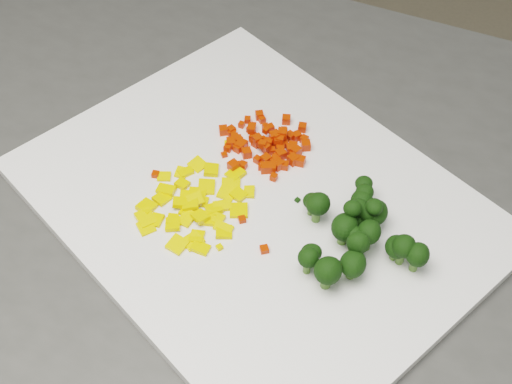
# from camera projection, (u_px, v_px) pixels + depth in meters

# --- Properties ---
(counter_block) EXTENTS (1.21, 1.00, 0.90)m
(counter_block) POSITION_uv_depth(u_px,v_px,m) (285.00, 381.00, 1.11)
(counter_block) COLOR #41413E
(counter_block) RESTS_ON ground
(cutting_board) EXTENTS (0.59, 0.58, 0.01)m
(cutting_board) POSITION_uv_depth(u_px,v_px,m) (256.00, 202.00, 0.76)
(cutting_board) COLOR white
(cutting_board) RESTS_ON counter_block
(carrot_pile) EXTENTS (0.10, 0.10, 0.03)m
(carrot_pile) POSITION_uv_depth(u_px,v_px,m) (263.00, 137.00, 0.79)
(carrot_pile) COLOR red
(carrot_pile) RESTS_ON cutting_board
(pepper_pile) EXTENTS (0.12, 0.12, 0.02)m
(pepper_pile) POSITION_uv_depth(u_px,v_px,m) (195.00, 199.00, 0.74)
(pepper_pile) COLOR yellow
(pepper_pile) RESTS_ON cutting_board
(broccoli_pile) EXTENTS (0.13, 0.13, 0.06)m
(broccoli_pile) POSITION_uv_depth(u_px,v_px,m) (359.00, 224.00, 0.69)
(broccoli_pile) COLOR black
(broccoli_pile) RESTS_ON cutting_board
(carrot_cube_0) EXTENTS (0.01, 0.01, 0.01)m
(carrot_cube_0) POSITION_uv_depth(u_px,v_px,m) (270.00, 128.00, 0.82)
(carrot_cube_0) COLOR red
(carrot_cube_0) RESTS_ON carrot_pile
(carrot_cube_1) EXTENTS (0.01, 0.01, 0.01)m
(carrot_cube_1) POSITION_uv_depth(u_px,v_px,m) (276.00, 158.00, 0.79)
(carrot_cube_1) COLOR red
(carrot_cube_1) RESTS_ON carrot_pile
(carrot_cube_2) EXTENTS (0.01, 0.01, 0.01)m
(carrot_cube_2) POSITION_uv_depth(u_px,v_px,m) (235.00, 138.00, 0.81)
(carrot_cube_2) COLOR red
(carrot_cube_2) RESTS_ON carrot_pile
(carrot_cube_3) EXTENTS (0.01, 0.01, 0.01)m
(carrot_cube_3) POSITION_uv_depth(u_px,v_px,m) (276.00, 160.00, 0.78)
(carrot_cube_3) COLOR red
(carrot_cube_3) RESTS_ON carrot_pile
(carrot_cube_4) EXTENTS (0.01, 0.01, 0.01)m
(carrot_cube_4) POSITION_uv_depth(u_px,v_px,m) (282.00, 133.00, 0.80)
(carrot_cube_4) COLOR red
(carrot_cube_4) RESTS_ON carrot_pile
(carrot_cube_5) EXTENTS (0.01, 0.01, 0.01)m
(carrot_cube_5) POSITION_uv_depth(u_px,v_px,m) (290.00, 136.00, 0.81)
(carrot_cube_5) COLOR red
(carrot_cube_5) RESTS_ON carrot_pile
(carrot_cube_6) EXTENTS (0.01, 0.01, 0.01)m
(carrot_cube_6) POSITION_uv_depth(u_px,v_px,m) (304.00, 139.00, 0.80)
(carrot_cube_6) COLOR red
(carrot_cube_6) RESTS_ON carrot_pile
(carrot_cube_7) EXTENTS (0.01, 0.01, 0.01)m
(carrot_cube_7) POSITION_uv_depth(u_px,v_px,m) (254.00, 138.00, 0.81)
(carrot_cube_7) COLOR red
(carrot_cube_7) RESTS_ON carrot_pile
(carrot_cube_8) EXTENTS (0.01, 0.01, 0.01)m
(carrot_cube_8) POSITION_uv_depth(u_px,v_px,m) (274.00, 136.00, 0.80)
(carrot_cube_8) COLOR red
(carrot_cube_8) RESTS_ON carrot_pile
(carrot_cube_9) EXTENTS (0.01, 0.01, 0.01)m
(carrot_cube_9) POSITION_uv_depth(u_px,v_px,m) (243.00, 165.00, 0.78)
(carrot_cube_9) COLOR red
(carrot_cube_9) RESTS_ON carrot_pile
(carrot_cube_10) EXTENTS (0.01, 0.01, 0.01)m
(carrot_cube_10) POSITION_uv_depth(u_px,v_px,m) (277.00, 141.00, 0.79)
(carrot_cube_10) COLOR red
(carrot_cube_10) RESTS_ON carrot_pile
(carrot_cube_11) EXTENTS (0.01, 0.01, 0.01)m
(carrot_cube_11) POSITION_uv_depth(u_px,v_px,m) (272.00, 151.00, 0.79)
(carrot_cube_11) COLOR red
(carrot_cube_11) RESTS_ON carrot_pile
(carrot_cube_12) EXTENTS (0.01, 0.01, 0.01)m
(carrot_cube_12) POSITION_uv_depth(u_px,v_px,m) (293.00, 160.00, 0.78)
(carrot_cube_12) COLOR red
(carrot_cube_12) RESTS_ON carrot_pile
(carrot_cube_13) EXTENTS (0.01, 0.01, 0.01)m
(carrot_cube_13) POSITION_uv_depth(u_px,v_px,m) (254.00, 139.00, 0.81)
(carrot_cube_13) COLOR red
(carrot_cube_13) RESTS_ON carrot_pile
(carrot_cube_14) EXTENTS (0.01, 0.01, 0.01)m
(carrot_cube_14) POSITION_uv_depth(u_px,v_px,m) (297.00, 136.00, 0.81)
(carrot_cube_14) COLOR red
(carrot_cube_14) RESTS_ON carrot_pile
(carrot_cube_15) EXTENTS (0.01, 0.01, 0.01)m
(carrot_cube_15) POSITION_uv_depth(u_px,v_px,m) (274.00, 163.00, 0.78)
(carrot_cube_15) COLOR red
(carrot_cube_15) RESTS_ON carrot_pile
(carrot_cube_16) EXTENTS (0.01, 0.01, 0.01)m
(carrot_cube_16) POSITION_uv_depth(u_px,v_px,m) (273.00, 141.00, 0.80)
(carrot_cube_16) COLOR red
(carrot_cube_16) RESTS_ON carrot_pile
(carrot_cube_17) EXTENTS (0.01, 0.01, 0.01)m
(carrot_cube_17) POSITION_uv_depth(u_px,v_px,m) (247.00, 153.00, 0.79)
(carrot_cube_17) COLOR red
(carrot_cube_17) RESTS_ON carrot_pile
(carrot_cube_18) EXTENTS (0.01, 0.01, 0.01)m
(carrot_cube_18) POSITION_uv_depth(u_px,v_px,m) (300.00, 161.00, 0.78)
(carrot_cube_18) COLOR red
(carrot_cube_18) RESTS_ON carrot_pile
(carrot_cube_19) EXTENTS (0.01, 0.01, 0.01)m
(carrot_cube_19) POSITION_uv_depth(u_px,v_px,m) (242.00, 125.00, 0.82)
(carrot_cube_19) COLOR red
(carrot_cube_19) RESTS_ON carrot_pile
(carrot_cube_20) EXTENTS (0.01, 0.01, 0.01)m
(carrot_cube_20) POSITION_uv_depth(u_px,v_px,m) (262.00, 144.00, 0.80)
(carrot_cube_20) COLOR red
(carrot_cube_20) RESTS_ON carrot_pile
(carrot_cube_21) EXTENTS (0.01, 0.01, 0.01)m
(carrot_cube_21) POSITION_uv_depth(u_px,v_px,m) (233.00, 166.00, 0.78)
(carrot_cube_21) COLOR red
(carrot_cube_21) RESTS_ON carrot_pile
(carrot_cube_22) EXTENTS (0.01, 0.01, 0.01)m
(carrot_cube_22) POSITION_uv_depth(u_px,v_px,m) (262.00, 119.00, 0.83)
(carrot_cube_22) COLOR red
(carrot_cube_22) RESTS_ON carrot_pile
(carrot_cube_23) EXTENTS (0.01, 0.01, 0.01)m
(carrot_cube_23) POSITION_uv_depth(u_px,v_px,m) (266.00, 159.00, 0.78)
(carrot_cube_23) COLOR red
(carrot_cube_23) RESTS_ON carrot_pile
(carrot_cube_24) EXTENTS (0.01, 0.01, 0.01)m
(carrot_cube_24) POSITION_uv_depth(u_px,v_px,m) (256.00, 142.00, 0.80)
(carrot_cube_24) COLOR red
(carrot_cube_24) RESTS_ON carrot_pile
(carrot_cube_25) EXTENTS (0.01, 0.01, 0.01)m
(carrot_cube_25) POSITION_uv_depth(u_px,v_px,m) (250.00, 129.00, 0.82)
(carrot_cube_25) COLOR red
(carrot_cube_25) RESTS_ON carrot_pile
(carrot_cube_26) EXTENTS (0.01, 0.01, 0.01)m
(carrot_cube_26) POSITION_uv_depth(u_px,v_px,m) (281.00, 154.00, 0.79)
(carrot_cube_26) COLOR red
(carrot_cube_26) RESTS_ON carrot_pile
(carrot_cube_27) EXTENTS (0.01, 0.01, 0.01)m
(carrot_cube_27) POSITION_uv_depth(u_px,v_px,m) (242.00, 145.00, 0.80)
(carrot_cube_27) COLOR red
(carrot_cube_27) RESTS_ON carrot_pile
(carrot_cube_28) EXTENTS (0.01, 0.01, 0.01)m
(carrot_cube_28) POSITION_uv_depth(u_px,v_px,m) (280.00, 140.00, 0.79)
(carrot_cube_28) COLOR red
(carrot_cube_28) RESTS_ON carrot_pile
(carrot_cube_29) EXTENTS (0.01, 0.01, 0.01)m
(carrot_cube_29) POSITION_uv_depth(u_px,v_px,m) (238.00, 140.00, 0.80)
(carrot_cube_29) COLOR red
(carrot_cube_29) RESTS_ON carrot_pile
(carrot_cube_30) EXTENTS (0.01, 0.01, 0.01)m
(carrot_cube_30) POSITION_uv_depth(u_px,v_px,m) (223.00, 130.00, 0.81)
(carrot_cube_30) COLOR red
(carrot_cube_30) RESTS_ON carrot_pile
(carrot_cube_31) EXTENTS (0.01, 0.01, 0.01)m
(carrot_cube_31) POSITION_uv_depth(u_px,v_px,m) (266.00, 147.00, 0.79)
(carrot_cube_31) COLOR red
(carrot_cube_31) RESTS_ON carrot_pile
(carrot_cube_32) EXTENTS (0.01, 0.01, 0.01)m
(carrot_cube_32) POSITION_uv_depth(u_px,v_px,m) (266.00, 130.00, 0.80)
(carrot_cube_32) COLOR red
(carrot_cube_32) RESTS_ON carrot_pile
(carrot_cube_33) EXTENTS (0.01, 0.01, 0.01)m
(carrot_cube_33) POSITION_uv_depth(u_px,v_px,m) (267.00, 149.00, 0.79)
(carrot_cube_33) COLOR red
(carrot_cube_33) RESTS_ON carrot_pile
(carrot_cube_34) EXTENTS (0.01, 0.01, 0.01)m
(carrot_cube_34) POSITION_uv_depth(u_px,v_px,m) (239.00, 139.00, 0.81)
(carrot_cube_34) COLOR red
(carrot_cube_34) RESTS_ON carrot_pile
(carrot_cube_35) EXTENTS (0.01, 0.01, 0.01)m
(carrot_cube_35) POSITION_uv_depth(u_px,v_px,m) (293.00, 154.00, 0.79)
(carrot_cube_35) COLOR red
(carrot_cube_35) RESTS_ON carrot_pile
(carrot_cube_36) EXTENTS (0.01, 0.01, 0.01)m
(carrot_cube_36) POSITION_uv_depth(u_px,v_px,m) (293.00, 155.00, 0.79)
(carrot_cube_36) COLOR red
(carrot_cube_36) RESTS_ON carrot_pile
(carrot_cube_37) EXTENTS (0.01, 0.01, 0.01)m
(carrot_cube_37) POSITION_uv_depth(u_px,v_px,m) (248.00, 120.00, 0.83)
(carrot_cube_37) COLOR red
(carrot_cube_37) RESTS_ON carrot_pile
(carrot_cube_38) EXTENTS (0.01, 0.01, 0.01)m
(carrot_cube_38) POSITION_uv_depth(u_px,v_px,m) (280.00, 148.00, 0.80)
(carrot_cube_38) COLOR red
(carrot_cube_38) RESTS_ON carrot_pile
(carrot_cube_39) EXTENTS (0.01, 0.01, 0.01)m
(carrot_cube_39) POSITION_uv_depth(u_px,v_px,m) (263.00, 141.00, 0.80)
(carrot_cube_39) COLOR red
(carrot_cube_39) RESTS_ON carrot_pile
(carrot_cube_40) EXTENTS (0.01, 0.01, 0.01)m
(carrot_cube_40) POSITION_uv_depth(u_px,v_px,m) (233.00, 132.00, 0.81)
(carrot_cube_40) COLOR red
(carrot_cube_40) RESTS_ON carrot_pile
(carrot_cube_41) EXTENTS (0.01, 0.01, 0.01)m
(carrot_cube_41) POSITION_uv_depth(u_px,v_px,m) (257.00, 160.00, 0.79)
(carrot_cube_41) COLOR red
(carrot_cube_41) RESTS_ON carrot_pile
(carrot_cube_42) EXTENTS (0.01, 0.01, 0.01)m
(carrot_cube_42) POSITION_uv_depth(u_px,v_px,m) (263.00, 144.00, 0.79)
(carrot_cube_42) COLOR red
(carrot_cube_42) RESTS_ON carrot_pile
(carrot_cube_43) EXTENTS (0.01, 0.01, 0.01)m
(carrot_cube_43) POSITION_uv_depth(u_px,v_px,m) (285.00, 144.00, 0.80)
(carrot_cube_43) COLOR red
(carrot_cube_43) RESTS_ON carrot_pile
(carrot_cube_44) EXTENTS (0.01, 0.01, 0.01)m
(carrot_cube_44) POSITION_uv_depth(u_px,v_px,m) (284.00, 130.00, 0.82)
(carrot_cube_44) COLOR red
(carrot_cube_44) RESTS_ON carrot_pile
(carrot_cube_45) EXTENTS (0.01, 0.01, 0.01)m
(carrot_cube_45) POSITION_uv_depth(u_px,v_px,m) (240.00, 148.00, 0.80)
(carrot_cube_45) COLOR red
(carrot_cube_45) RESTS_ON carrot_pile
(carrot_cube_46) EXTENTS (0.01, 0.01, 0.01)m
(carrot_cube_46) POSITION_uv_depth(u_px,v_px,m) (296.00, 151.00, 0.79)
(carrot_cube_46) COLOR red
(carrot_cube_46) RESTS_ON carrot_pile
(carrot_cube_47) EXTENTS (0.01, 0.01, 0.01)m
(carrot_cube_47) POSITION_uv_depth(u_px,v_px,m) (274.00, 177.00, 0.77)
(carrot_cube_47) COLOR red
(carrot_cube_47) RESTS_ON carrot_pile
(carrot_cube_48) EXTENTS (0.01, 0.01, 0.01)m
(carrot_cube_48) POSITION_uv_depth(u_px,v_px,m) (240.00, 146.00, 0.80)
(carrot_cube_48) COLOR red
(carrot_cube_48) RESTS_ON carrot_pile
(carrot_cube_49) EXTENTS (0.01, 0.01, 0.01)m
(carrot_cube_49) POSITION_uv_depth(u_px,v_px,m) (302.00, 127.00, 0.82)
(carrot_cube_49) COLOR red
(carrot_cube_49) RESTS_ON carrot_pile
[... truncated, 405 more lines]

